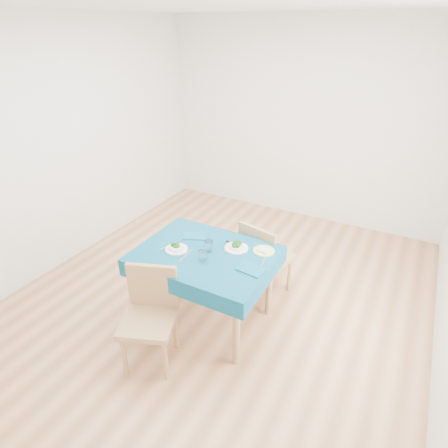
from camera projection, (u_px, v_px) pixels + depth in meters
The scene contains 16 objects.
room_shell at pixel (224, 175), 3.37m from camera, with size 4.02×4.52×2.73m.
table at pixel (206, 287), 3.50m from camera, with size 1.20×0.91×0.76m, color navy.
chair_near at pixel (147, 313), 2.97m from camera, with size 0.42×0.46×1.05m, color #997348.
chair_far at pixel (268, 248), 3.81m from camera, with size 0.43×0.47×1.08m, color #997348.
bowl_near at pixel (176, 247), 3.35m from camera, with size 0.20×0.20×0.06m, color white, non-canonical shape.
bowl_far at pixel (237, 246), 3.37m from camera, with size 0.21×0.21×0.06m, color white, non-canonical shape.
fork_near at pixel (167, 246), 3.42m from camera, with size 0.02×0.18×0.00m, color silver.
knife_near at pixel (185, 255), 3.28m from camera, with size 0.02×0.21×0.00m, color silver.
fork_far at pixel (226, 246), 3.41m from camera, with size 0.03×0.20×0.00m, color silver.
knife_far at pixel (262, 264), 3.16m from camera, with size 0.02×0.20×0.00m, color silver.
napkin_near at pixel (194, 236), 3.58m from camera, with size 0.21×0.15×0.01m, color navy.
napkin_far at pixel (251, 269), 3.09m from camera, with size 0.22×0.16×0.01m, color navy.
tumbler_center at pixel (209, 246), 3.33m from camera, with size 0.08×0.08×0.10m, color white.
tumbler_side at pixel (203, 256), 3.19m from camera, with size 0.08×0.08×0.10m, color white.
side_plate at pixel (264, 251), 3.34m from camera, with size 0.19×0.19×0.01m, color #C8D869.
bread_slice at pixel (264, 250), 3.34m from camera, with size 0.10×0.10×0.01m, color beige.
Camera 1 is at (1.52, -2.80, 2.55)m, focal length 30.00 mm.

